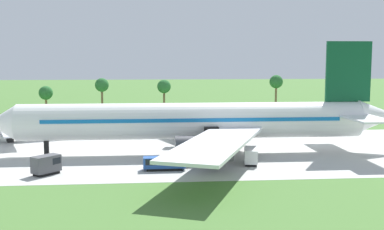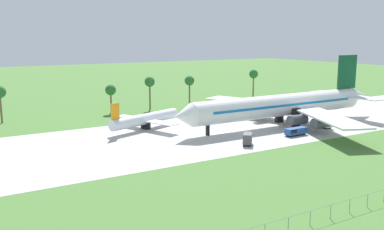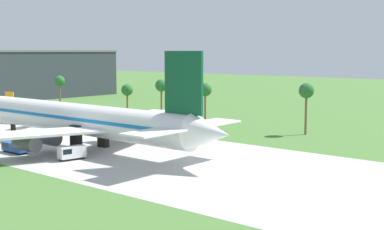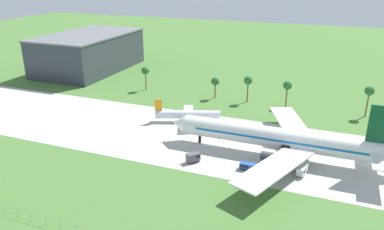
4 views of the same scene
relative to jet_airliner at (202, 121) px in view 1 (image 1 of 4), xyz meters
name	(u,v)px [view 1 (image 1 of 4)]	position (x,y,z in m)	size (l,w,h in m)	color
jet_airliner	(202,121)	(0.00, 0.00, 0.00)	(71.83, 62.62, 19.58)	white
regional_aircraft	(9,128)	(-37.09, 15.44, -2.97)	(23.64, 21.58, 8.56)	silver
baggage_tug	(163,163)	(-7.20, -11.75, -4.69)	(6.32, 2.13, 2.01)	black
fuel_truck	(47,164)	(-23.82, -13.03, -4.31)	(4.12, 4.26, 2.78)	black
catering_van	(251,156)	(6.74, -8.91, -4.45)	(2.87, 5.18, 2.50)	black
palm_tree_row	(102,88)	(-21.46, 45.01, 3.20)	(98.51, 3.60, 12.18)	brown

